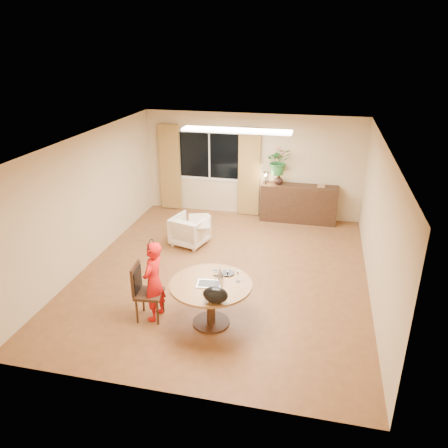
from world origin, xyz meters
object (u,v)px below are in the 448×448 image
dining_table (211,292)px  armchair (190,230)px  child (154,281)px  sideboard (299,204)px  dining_chair (149,292)px

dining_table → armchair: size_ratio=1.78×
child → sideboard: (2.00, 4.70, -0.21)m
armchair → sideboard: 2.95m
dining_chair → sideboard: bearing=60.9°
child → armchair: bearing=-168.2°
child → armchair: 2.83m
dining_table → child: size_ratio=0.96×
child → dining_table: bearing=98.6°
dining_chair → child: 0.21m
dining_table → dining_chair: bearing=-176.0°
child → sideboard: 5.11m
dining_chair → armchair: dining_chair is taller
armchair → sideboard: bearing=-124.9°
dining_chair → armchair: 2.85m
child → dining_chair: bearing=-58.2°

